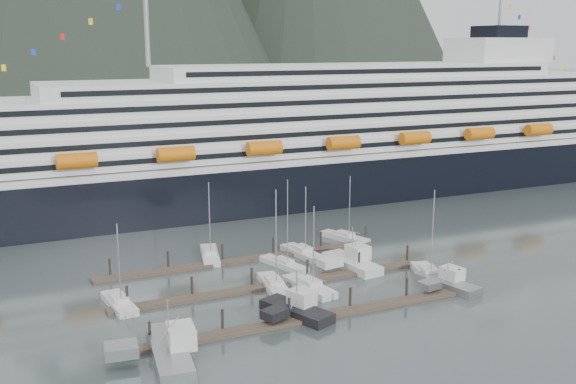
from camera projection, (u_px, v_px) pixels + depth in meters
name	position (u px, v px, depth m)	size (l,w,h in m)	color
ground	(314.00, 289.00, 97.67)	(1600.00, 1600.00, 0.00)	#4C5959
cruise_ship	(323.00, 144.00, 156.09)	(210.00, 30.40, 50.30)	black
dock_near	(314.00, 317.00, 86.77)	(48.18, 2.28, 3.20)	#45362C
dock_mid	(274.00, 285.00, 98.32)	(48.18, 2.28, 3.20)	#45362C
dock_far	(242.00, 260.00, 109.87)	(48.18, 2.28, 3.20)	#45362C
sailboat_a	(119.00, 304.00, 90.77)	(3.58, 9.32, 12.29)	silver
sailboat_b	(274.00, 286.00, 97.32)	(4.14, 10.72, 15.47)	silver
sailboat_c	(309.00, 287.00, 97.01)	(4.34, 10.57, 13.16)	silver
sailboat_d	(284.00, 264.00, 107.14)	(4.94, 9.95, 14.71)	silver
sailboat_e	(210.00, 255.00, 111.62)	(5.05, 10.55, 13.47)	silver
sailboat_f	(302.00, 253.00, 112.77)	(4.12, 9.85, 12.51)	silver
sailboat_g	(345.00, 238.00, 121.99)	(5.93, 10.03, 12.34)	silver
sailboat_h	(428.00, 275.00, 102.16)	(5.70, 10.21, 14.39)	silver
trawler_a	(168.00, 350.00, 75.88)	(10.29, 14.18, 7.63)	gray
trawler_b	(296.00, 310.00, 87.63)	(9.18, 11.01, 6.80)	black
trawler_d	(446.00, 283.00, 97.68)	(8.18, 10.74, 6.09)	gray
trawler_e	(351.00, 262.00, 106.57)	(8.94, 11.72, 7.37)	silver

